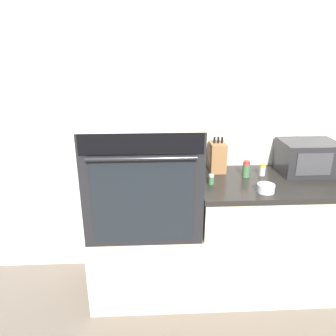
{
  "coord_description": "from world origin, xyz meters",
  "views": [
    {
      "loc": [
        -0.32,
        -1.76,
        1.74
      ],
      "look_at": [
        -0.22,
        0.21,
        1.0
      ],
      "focal_mm": 35.0,
      "sensor_mm": 36.0,
      "label": 1
    }
  ],
  "objects_px": {
    "condiment_jar_near": "(246,169)",
    "condiment_jar_mid": "(211,179)",
    "condiment_jar_far": "(262,170)",
    "wall_oven": "(144,175)",
    "microwave": "(308,157)",
    "knife_block": "(217,157)",
    "bowl": "(266,188)"
  },
  "relations": [
    {
      "from": "microwave",
      "to": "condiment_jar_mid",
      "type": "height_order",
      "value": "microwave"
    },
    {
      "from": "wall_oven",
      "to": "bowl",
      "type": "height_order",
      "value": "wall_oven"
    },
    {
      "from": "microwave",
      "to": "knife_block",
      "type": "xyz_separation_m",
      "value": [
        -0.65,
        0.07,
        -0.01
      ]
    },
    {
      "from": "microwave",
      "to": "bowl",
      "type": "bearing_deg",
      "value": -141.57
    },
    {
      "from": "condiment_jar_mid",
      "to": "condiment_jar_far",
      "type": "relative_size",
      "value": 0.81
    },
    {
      "from": "wall_oven",
      "to": "knife_block",
      "type": "xyz_separation_m",
      "value": [
        0.54,
        0.2,
        0.05
      ]
    },
    {
      "from": "microwave",
      "to": "knife_block",
      "type": "bearing_deg",
      "value": 173.74
    },
    {
      "from": "condiment_jar_near",
      "to": "condiment_jar_far",
      "type": "xyz_separation_m",
      "value": [
        0.12,
        0.02,
        -0.02
      ]
    },
    {
      "from": "microwave",
      "to": "condiment_jar_near",
      "type": "relative_size",
      "value": 3.36
    },
    {
      "from": "bowl",
      "to": "condiment_jar_mid",
      "type": "relative_size",
      "value": 1.61
    },
    {
      "from": "wall_oven",
      "to": "bowl",
      "type": "xyz_separation_m",
      "value": [
        0.78,
        -0.19,
        -0.03
      ]
    },
    {
      "from": "knife_block",
      "to": "condiment_jar_mid",
      "type": "height_order",
      "value": "knife_block"
    },
    {
      "from": "microwave",
      "to": "condiment_jar_far",
      "type": "xyz_separation_m",
      "value": [
        -0.34,
        -0.04,
        -0.08
      ]
    },
    {
      "from": "knife_block",
      "to": "condiment_jar_near",
      "type": "distance_m",
      "value": 0.23
    },
    {
      "from": "wall_oven",
      "to": "condiment_jar_mid",
      "type": "xyz_separation_m",
      "value": [
        0.45,
        -0.05,
        -0.02
      ]
    },
    {
      "from": "bowl",
      "to": "condiment_jar_near",
      "type": "relative_size",
      "value": 0.94
    },
    {
      "from": "condiment_jar_near",
      "to": "condiment_jar_mid",
      "type": "relative_size",
      "value": 1.72
    },
    {
      "from": "bowl",
      "to": "condiment_jar_far",
      "type": "xyz_separation_m",
      "value": [
        0.07,
        0.28,
        0.02
      ]
    },
    {
      "from": "condiment_jar_near",
      "to": "condiment_jar_far",
      "type": "height_order",
      "value": "condiment_jar_near"
    },
    {
      "from": "knife_block",
      "to": "condiment_jar_mid",
      "type": "distance_m",
      "value": 0.27
    },
    {
      "from": "wall_oven",
      "to": "condiment_jar_mid",
      "type": "relative_size",
      "value": 10.75
    },
    {
      "from": "bowl",
      "to": "condiment_jar_far",
      "type": "distance_m",
      "value": 0.29
    },
    {
      "from": "wall_oven",
      "to": "microwave",
      "type": "relative_size",
      "value": 1.86
    },
    {
      "from": "wall_oven",
      "to": "condiment_jar_far",
      "type": "bearing_deg",
      "value": 6.22
    },
    {
      "from": "microwave",
      "to": "bowl",
      "type": "relative_size",
      "value": 3.58
    },
    {
      "from": "wall_oven",
      "to": "bowl",
      "type": "relative_size",
      "value": 6.67
    },
    {
      "from": "knife_block",
      "to": "microwave",
      "type": "bearing_deg",
      "value": -6.26
    },
    {
      "from": "wall_oven",
      "to": "microwave",
      "type": "height_order",
      "value": "wall_oven"
    },
    {
      "from": "condiment_jar_mid",
      "to": "condiment_jar_far",
      "type": "bearing_deg",
      "value": 19.69
    },
    {
      "from": "knife_block",
      "to": "condiment_jar_far",
      "type": "distance_m",
      "value": 0.33
    },
    {
      "from": "microwave",
      "to": "condiment_jar_far",
      "type": "height_order",
      "value": "microwave"
    },
    {
      "from": "knife_block",
      "to": "condiment_jar_far",
      "type": "xyz_separation_m",
      "value": [
        0.31,
        -0.11,
        -0.07
      ]
    }
  ]
}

